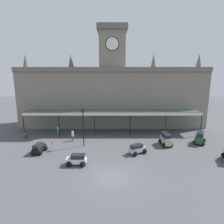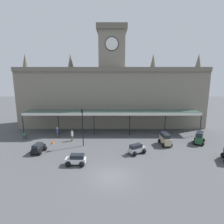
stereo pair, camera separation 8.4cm
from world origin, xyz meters
The scene contains 13 objects.
ground_plane centered at (0.00, 0.00, 0.00)m, with size 140.00×140.00×0.00m, color #4C4D50.
station_building centered at (0.00, 19.87, 6.38)m, with size 35.52×6.74×18.93m.
entrance_canopy centered at (0.00, 14.28, 3.80)m, with size 30.00×3.26×3.95m.
car_silver_estate centered at (3.26, 5.60, 0.56)m, with size 2.43×2.21×1.27m.
car_black_estate centered at (-9.62, 5.85, 0.56)m, with size 1.71×2.34×1.27m.
car_beige_van centered at (7.76, 8.54, 0.81)m, with size 1.72×2.47×1.77m.
car_white_estate centered at (-4.04, 2.52, 0.56)m, with size 2.26×1.57×1.27m.
car_green_van centered at (13.04, 9.21, 0.81)m, with size 2.32×2.59×1.77m.
pedestrian_beside_cars centered at (-6.14, 10.27, 0.91)m, with size 0.34×0.39×1.67m.
pedestrian_near_entrance centered at (-8.89, 11.90, 0.91)m, with size 0.34×0.38×1.67m.
victorian_lamppost centered at (-4.11, 8.20, 3.38)m, with size 0.30×0.30×5.50m.
traffic_cone centered at (-8.81, 9.06, 0.28)m, with size 0.40×0.40×0.56m, color orange.
planter_forecourt_centre centered at (-13.93, 11.23, 0.49)m, with size 0.60×0.60×0.96m.
Camera 2 is at (0.04, -16.72, 10.04)m, focal length 29.38 mm.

